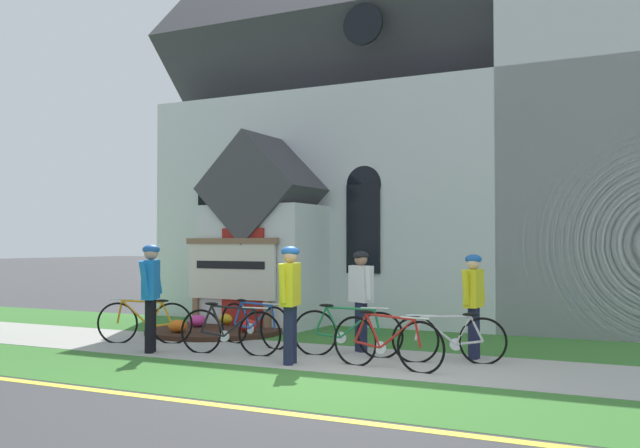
{
  "coord_description": "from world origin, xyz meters",
  "views": [
    {
      "loc": [
        3.82,
        -8.06,
        1.77
      ],
      "look_at": [
        -1.73,
        3.16,
        2.13
      ],
      "focal_mm": 39.47,
      "sensor_mm": 36.0,
      "label": 1
    }
  ],
  "objects_px": {
    "bicycle_orange": "(254,324)",
    "bicycle_green": "(450,339)",
    "cyclist_in_orange_jersey": "(474,298)",
    "cyclist_in_white_jersey": "(361,293)",
    "bicycle_yellow": "(145,322)",
    "bicycle_blue": "(230,331)",
    "bicycle_black": "(386,342)",
    "church_sign": "(231,271)",
    "cyclist_in_green_jersey": "(151,289)",
    "cyclist_in_blue_jersey": "(290,294)",
    "bicycle_red": "(347,332)"
  },
  "relations": [
    {
      "from": "bicycle_orange",
      "to": "bicycle_green",
      "type": "height_order",
      "value": "bicycle_orange"
    },
    {
      "from": "cyclist_in_orange_jersey",
      "to": "cyclist_in_white_jersey",
      "type": "bearing_deg",
      "value": -176.41
    },
    {
      "from": "bicycle_orange",
      "to": "bicycle_yellow",
      "type": "relative_size",
      "value": 1.07
    },
    {
      "from": "bicycle_blue",
      "to": "bicycle_black",
      "type": "height_order",
      "value": "bicycle_blue"
    },
    {
      "from": "bicycle_green",
      "to": "cyclist_in_white_jersey",
      "type": "relative_size",
      "value": 0.98
    },
    {
      "from": "church_sign",
      "to": "bicycle_black",
      "type": "xyz_separation_m",
      "value": [
        4.51,
        -2.85,
        -0.84
      ]
    },
    {
      "from": "cyclist_in_green_jersey",
      "to": "church_sign",
      "type": "bearing_deg",
      "value": 99.47
    },
    {
      "from": "cyclist_in_blue_jersey",
      "to": "cyclist_in_orange_jersey",
      "type": "distance_m",
      "value": 2.85
    },
    {
      "from": "bicycle_blue",
      "to": "bicycle_orange",
      "type": "relative_size",
      "value": 1.01
    },
    {
      "from": "bicycle_orange",
      "to": "cyclist_in_green_jersey",
      "type": "bearing_deg",
      "value": -128.91
    },
    {
      "from": "bicycle_black",
      "to": "cyclist_in_blue_jersey",
      "type": "bearing_deg",
      "value": -170.07
    },
    {
      "from": "cyclist_in_green_jersey",
      "to": "bicycle_black",
      "type": "bearing_deg",
      "value": 4.16
    },
    {
      "from": "bicycle_blue",
      "to": "bicycle_red",
      "type": "relative_size",
      "value": 0.99
    },
    {
      "from": "church_sign",
      "to": "bicycle_black",
      "type": "relative_size",
      "value": 1.26
    },
    {
      "from": "bicycle_green",
      "to": "bicycle_black",
      "type": "distance_m",
      "value": 1.1
    },
    {
      "from": "church_sign",
      "to": "bicycle_orange",
      "type": "relative_size",
      "value": 1.3
    },
    {
      "from": "bicycle_blue",
      "to": "bicycle_black",
      "type": "relative_size",
      "value": 0.98
    },
    {
      "from": "bicycle_blue",
      "to": "bicycle_red",
      "type": "xyz_separation_m",
      "value": [
        1.75,
        0.67,
        0.0
      ]
    },
    {
      "from": "bicycle_blue",
      "to": "bicycle_yellow",
      "type": "xyz_separation_m",
      "value": [
        -2.07,
        0.41,
        0.0
      ]
    },
    {
      "from": "cyclist_in_orange_jersey",
      "to": "bicycle_yellow",
      "type": "bearing_deg",
      "value": -170.99
    },
    {
      "from": "bicycle_red",
      "to": "bicycle_yellow",
      "type": "bearing_deg",
      "value": -176.12
    },
    {
      "from": "bicycle_green",
      "to": "cyclist_in_green_jersey",
      "type": "bearing_deg",
      "value": -165.98
    },
    {
      "from": "bicycle_yellow",
      "to": "cyclist_in_green_jersey",
      "type": "bearing_deg",
      "value": -45.26
    },
    {
      "from": "church_sign",
      "to": "bicycle_black",
      "type": "height_order",
      "value": "church_sign"
    },
    {
      "from": "bicycle_green",
      "to": "cyclist_in_blue_jersey",
      "type": "distance_m",
      "value": 2.45
    },
    {
      "from": "bicycle_orange",
      "to": "bicycle_green",
      "type": "distance_m",
      "value": 3.54
    },
    {
      "from": "cyclist_in_green_jersey",
      "to": "bicycle_green",
      "type": "bearing_deg",
      "value": 14.02
    },
    {
      "from": "bicycle_orange",
      "to": "bicycle_red",
      "type": "xyz_separation_m",
      "value": [
        1.9,
        -0.32,
        0.0
      ]
    },
    {
      "from": "bicycle_orange",
      "to": "bicycle_red",
      "type": "distance_m",
      "value": 1.93
    },
    {
      "from": "cyclist_in_white_jersey",
      "to": "cyclist_in_orange_jersey",
      "type": "height_order",
      "value": "cyclist_in_white_jersey"
    },
    {
      "from": "cyclist_in_green_jersey",
      "to": "cyclist_in_blue_jersey",
      "type": "bearing_deg",
      "value": 0.94
    },
    {
      "from": "bicycle_orange",
      "to": "bicycle_black",
      "type": "height_order",
      "value": "bicycle_black"
    },
    {
      "from": "bicycle_green",
      "to": "cyclist_in_orange_jersey",
      "type": "xyz_separation_m",
      "value": [
        0.23,
        0.54,
        0.57
      ]
    },
    {
      "from": "cyclist_in_orange_jersey",
      "to": "church_sign",
      "type": "bearing_deg",
      "value": 165.13
    },
    {
      "from": "cyclist_in_white_jersey",
      "to": "cyclist_in_blue_jersey",
      "type": "bearing_deg",
      "value": -107.05
    },
    {
      "from": "church_sign",
      "to": "bicycle_black",
      "type": "distance_m",
      "value": 5.4
    },
    {
      "from": "bicycle_red",
      "to": "cyclist_in_white_jersey",
      "type": "relative_size",
      "value": 1.06
    },
    {
      "from": "bicycle_green",
      "to": "cyclist_in_orange_jersey",
      "type": "distance_m",
      "value": 0.82
    },
    {
      "from": "bicycle_blue",
      "to": "cyclist_in_orange_jersey",
      "type": "height_order",
      "value": "cyclist_in_orange_jersey"
    },
    {
      "from": "cyclist_in_orange_jersey",
      "to": "bicycle_red",
      "type": "bearing_deg",
      "value": -160.96
    },
    {
      "from": "cyclist_in_green_jersey",
      "to": "cyclist_in_blue_jersey",
      "type": "distance_m",
      "value": 2.57
    },
    {
      "from": "bicycle_blue",
      "to": "bicycle_green",
      "type": "distance_m",
      "value": 3.47
    },
    {
      "from": "bicycle_green",
      "to": "cyclist_in_white_jersey",
      "type": "bearing_deg",
      "value": 165.01
    },
    {
      "from": "cyclist_in_green_jersey",
      "to": "cyclist_in_blue_jersey",
      "type": "relative_size",
      "value": 1.01
    },
    {
      "from": "bicycle_green",
      "to": "church_sign",
      "type": "bearing_deg",
      "value": 159.07
    },
    {
      "from": "bicycle_black",
      "to": "cyclist_in_blue_jersey",
      "type": "height_order",
      "value": "cyclist_in_blue_jersey"
    },
    {
      "from": "bicycle_yellow",
      "to": "cyclist_in_green_jersey",
      "type": "distance_m",
      "value": 1.31
    },
    {
      "from": "bicycle_blue",
      "to": "cyclist_in_green_jersey",
      "type": "distance_m",
      "value": 1.49
    },
    {
      "from": "bicycle_green",
      "to": "cyclist_in_white_jersey",
      "type": "distance_m",
      "value": 1.77
    },
    {
      "from": "church_sign",
      "to": "cyclist_in_white_jersey",
      "type": "distance_m",
      "value": 3.9
    }
  ]
}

